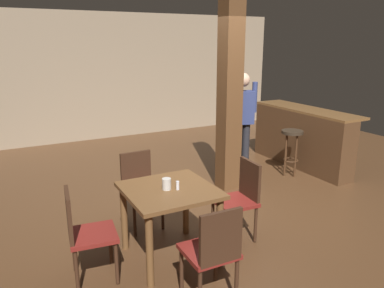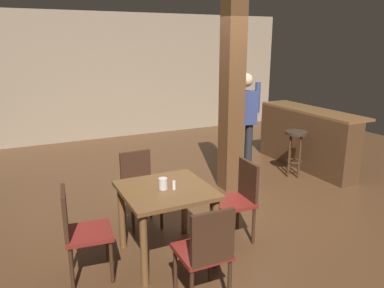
{
  "view_description": "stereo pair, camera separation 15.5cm",
  "coord_description": "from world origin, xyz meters",
  "px_view_note": "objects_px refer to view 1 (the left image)",
  "views": [
    {
      "loc": [
        -2.62,
        -3.95,
        2.17
      ],
      "look_at": [
        -0.52,
        0.03,
        0.93
      ],
      "focal_mm": 35.0,
      "sensor_mm": 36.0,
      "label": 1
    },
    {
      "loc": [
        -2.48,
        -4.02,
        2.17
      ],
      "look_at": [
        -0.52,
        0.03,
        0.93
      ],
      "focal_mm": 35.0,
      "sensor_mm": 36.0,
      "label": 2
    }
  ],
  "objects_px": {
    "chair_west": "(84,231)",
    "bar_stool_near": "(292,142)",
    "standing_person": "(242,120)",
    "dining_table": "(170,201)",
    "napkin_cup": "(167,184)",
    "chair_south": "(213,250)",
    "salt_shaker": "(178,185)",
    "bar_counter": "(301,137)",
    "chair_north": "(140,186)",
    "chair_east": "(240,196)"
  },
  "relations": [
    {
      "from": "chair_west",
      "to": "bar_stool_near",
      "type": "height_order",
      "value": "chair_west"
    },
    {
      "from": "standing_person",
      "to": "dining_table",
      "type": "bearing_deg",
      "value": -142.29
    },
    {
      "from": "napkin_cup",
      "to": "chair_south",
      "type": "bearing_deg",
      "value": -86.13
    },
    {
      "from": "napkin_cup",
      "to": "salt_shaker",
      "type": "distance_m",
      "value": 0.11
    },
    {
      "from": "chair_west",
      "to": "bar_counter",
      "type": "distance_m",
      "value": 4.45
    },
    {
      "from": "dining_table",
      "to": "standing_person",
      "type": "relative_size",
      "value": 0.51
    },
    {
      "from": "chair_north",
      "to": "salt_shaker",
      "type": "bearing_deg",
      "value": -84.52
    },
    {
      "from": "standing_person",
      "to": "napkin_cup",
      "type": "bearing_deg",
      "value": -142.59
    },
    {
      "from": "chair_east",
      "to": "napkin_cup",
      "type": "bearing_deg",
      "value": -179.71
    },
    {
      "from": "salt_shaker",
      "to": "bar_counter",
      "type": "xyz_separation_m",
      "value": [
        3.23,
        1.68,
        -0.28
      ]
    },
    {
      "from": "chair_south",
      "to": "standing_person",
      "type": "xyz_separation_m",
      "value": [
        1.86,
        2.28,
        0.5
      ]
    },
    {
      "from": "chair_east",
      "to": "chair_north",
      "type": "relative_size",
      "value": 1.0
    },
    {
      "from": "dining_table",
      "to": "bar_counter",
      "type": "relative_size",
      "value": 0.41
    },
    {
      "from": "dining_table",
      "to": "salt_shaker",
      "type": "xyz_separation_m",
      "value": [
        0.06,
        -0.07,
        0.18
      ]
    },
    {
      "from": "salt_shaker",
      "to": "chair_north",
      "type": "bearing_deg",
      "value": 95.48
    },
    {
      "from": "standing_person",
      "to": "bar_stool_near",
      "type": "distance_m",
      "value": 1.02
    },
    {
      "from": "chair_south",
      "to": "bar_stool_near",
      "type": "relative_size",
      "value": 1.16
    },
    {
      "from": "dining_table",
      "to": "napkin_cup",
      "type": "height_order",
      "value": "napkin_cup"
    },
    {
      "from": "chair_north",
      "to": "salt_shaker",
      "type": "xyz_separation_m",
      "value": [
        0.08,
        -0.87,
        0.3
      ]
    },
    {
      "from": "bar_stool_near",
      "to": "chair_south",
      "type": "bearing_deg",
      "value": -142.44
    },
    {
      "from": "chair_east",
      "to": "bar_counter",
      "type": "height_order",
      "value": "bar_counter"
    },
    {
      "from": "standing_person",
      "to": "chair_south",
      "type": "bearing_deg",
      "value": -129.27
    },
    {
      "from": "dining_table",
      "to": "chair_east",
      "type": "distance_m",
      "value": 0.87
    },
    {
      "from": "bar_counter",
      "to": "chair_north",
      "type": "bearing_deg",
      "value": -166.27
    },
    {
      "from": "chair_south",
      "to": "chair_north",
      "type": "distance_m",
      "value": 1.63
    },
    {
      "from": "bar_stool_near",
      "to": "chair_east",
      "type": "bearing_deg",
      "value": -145.72
    },
    {
      "from": "chair_west",
      "to": "standing_person",
      "type": "relative_size",
      "value": 0.52
    },
    {
      "from": "napkin_cup",
      "to": "bar_counter",
      "type": "distance_m",
      "value": 3.71
    },
    {
      "from": "chair_east",
      "to": "bar_stool_near",
      "type": "height_order",
      "value": "chair_east"
    },
    {
      "from": "dining_table",
      "to": "chair_east",
      "type": "height_order",
      "value": "chair_east"
    },
    {
      "from": "bar_stool_near",
      "to": "napkin_cup",
      "type": "bearing_deg",
      "value": -154.91
    },
    {
      "from": "chair_east",
      "to": "salt_shaker",
      "type": "xyz_separation_m",
      "value": [
        -0.8,
        -0.06,
        0.3
      ]
    },
    {
      "from": "bar_counter",
      "to": "salt_shaker",
      "type": "bearing_deg",
      "value": -152.49
    },
    {
      "from": "napkin_cup",
      "to": "bar_counter",
      "type": "relative_size",
      "value": 0.05
    },
    {
      "from": "dining_table",
      "to": "bar_stool_near",
      "type": "bearing_deg",
      "value": 25.18
    },
    {
      "from": "chair_west",
      "to": "chair_north",
      "type": "xyz_separation_m",
      "value": [
        0.83,
        0.8,
        0.0
      ]
    },
    {
      "from": "dining_table",
      "to": "chair_west",
      "type": "height_order",
      "value": "chair_west"
    },
    {
      "from": "standing_person",
      "to": "bar_counter",
      "type": "xyz_separation_m",
      "value": [
        1.41,
        0.16,
        -0.48
      ]
    },
    {
      "from": "chair_west",
      "to": "chair_north",
      "type": "relative_size",
      "value": 1.0
    },
    {
      "from": "chair_east",
      "to": "bar_counter",
      "type": "distance_m",
      "value": 2.92
    },
    {
      "from": "chair_west",
      "to": "napkin_cup",
      "type": "xyz_separation_m",
      "value": [
        0.82,
        -0.01,
        0.31
      ]
    },
    {
      "from": "dining_table",
      "to": "napkin_cup",
      "type": "distance_m",
      "value": 0.2
    },
    {
      "from": "chair_west",
      "to": "chair_north",
      "type": "height_order",
      "value": "same"
    },
    {
      "from": "dining_table",
      "to": "chair_north",
      "type": "height_order",
      "value": "chair_north"
    },
    {
      "from": "chair_east",
      "to": "dining_table",
      "type": "bearing_deg",
      "value": 179.66
    },
    {
      "from": "salt_shaker",
      "to": "bar_stool_near",
      "type": "bearing_deg",
      "value": 26.79
    },
    {
      "from": "dining_table",
      "to": "chair_east",
      "type": "relative_size",
      "value": 0.98
    },
    {
      "from": "bar_stool_near",
      "to": "chair_north",
      "type": "bearing_deg",
      "value": -169.72
    },
    {
      "from": "salt_shaker",
      "to": "standing_person",
      "type": "bearing_deg",
      "value": 39.87
    },
    {
      "from": "chair_west",
      "to": "standing_person",
      "type": "height_order",
      "value": "standing_person"
    }
  ]
}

